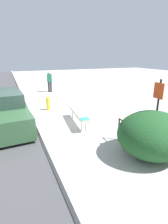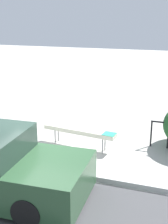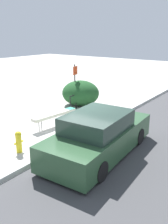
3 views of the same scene
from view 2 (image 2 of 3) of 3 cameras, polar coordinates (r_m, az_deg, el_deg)
ground_plane at (r=8.32m, az=-8.89°, el=-10.25°), size 60.00×60.00×0.00m
curb at (r=8.29m, az=-8.91°, el=-9.85°), size 60.00×0.20×0.13m
bench at (r=9.34m, az=-0.81°, el=-3.50°), size 2.31×0.62×0.58m
bike_rack at (r=9.57m, az=13.70°, el=-3.50°), size 0.55×0.06×0.83m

